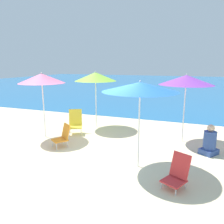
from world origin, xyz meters
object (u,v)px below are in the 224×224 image
(beach_umbrella_blue, at_px, (140,87))
(beach_umbrella_lime, at_px, (96,77))
(beach_umbrella_pink, at_px, (42,78))
(beach_chair_orange, at_px, (63,136))
(beach_chair_yellow, at_px, (75,122))
(beach_chair_red, at_px, (177,173))
(beach_umbrella_purple, at_px, (186,80))
(person_seated_near, at_px, (210,142))

(beach_umbrella_blue, relative_size, beach_umbrella_lime, 0.96)
(beach_umbrella_pink, relative_size, beach_chair_orange, 3.20)
(beach_umbrella_pink, bearing_deg, beach_chair_yellow, 43.70)
(beach_umbrella_pink, distance_m, beach_chair_red, 5.32)
(beach_umbrella_purple, height_order, beach_umbrella_pink, beach_umbrella_pink)
(beach_umbrella_purple, distance_m, beach_umbrella_lime, 3.52)
(beach_umbrella_blue, bearing_deg, beach_umbrella_purple, 68.11)
(beach_chair_red, bearing_deg, beach_umbrella_pink, -173.28)
(beach_umbrella_blue, bearing_deg, beach_umbrella_pink, 163.10)
(beach_umbrella_purple, bearing_deg, beach_chair_yellow, -172.63)
(beach_umbrella_pink, xyz_separation_m, beach_chair_orange, (1.13, -0.59, -1.74))
(beach_umbrella_purple, bearing_deg, beach_umbrella_blue, -111.89)
(beach_umbrella_pink, bearing_deg, beach_chair_red, -20.43)
(beach_umbrella_purple, distance_m, beach_umbrella_pink, 4.83)
(beach_chair_red, bearing_deg, person_seated_near, 97.65)
(beach_umbrella_pink, height_order, beach_umbrella_lime, beach_umbrella_pink)
(beach_chair_yellow, bearing_deg, beach_umbrella_lime, 43.53)
(beach_umbrella_purple, bearing_deg, beach_chair_orange, -152.21)
(beach_umbrella_lime, bearing_deg, beach_umbrella_pink, -122.80)
(beach_umbrella_purple, xyz_separation_m, beach_chair_yellow, (-3.85, -0.50, -1.62))
(beach_chair_red, bearing_deg, beach_chair_orange, -170.81)
(beach_umbrella_purple, height_order, beach_chair_orange, beach_umbrella_purple)
(beach_umbrella_purple, bearing_deg, person_seated_near, -48.60)
(beach_umbrella_pink, bearing_deg, beach_umbrella_lime, 57.20)
(beach_umbrella_blue, height_order, beach_chair_orange, beach_umbrella_blue)
(beach_umbrella_lime, height_order, beach_chair_orange, beach_umbrella_lime)
(beach_umbrella_blue, bearing_deg, beach_chair_red, -32.00)
(beach_umbrella_purple, relative_size, person_seated_near, 2.54)
(person_seated_near, bearing_deg, beach_umbrella_pink, -139.90)
(beach_umbrella_blue, height_order, beach_chair_red, beach_umbrella_blue)
(beach_umbrella_pink, relative_size, person_seated_near, 2.57)
(beach_umbrella_pink, xyz_separation_m, beach_umbrella_lime, (1.18, 1.84, -0.02))
(beach_chair_red, bearing_deg, beach_chair_yellow, 174.21)
(beach_chair_orange, bearing_deg, beach_umbrella_pink, -173.58)
(beach_umbrella_lime, bearing_deg, person_seated_near, -18.97)
(beach_umbrella_lime, distance_m, person_seated_near, 4.83)
(beach_umbrella_lime, height_order, beach_chair_yellow, beach_umbrella_lime)
(beach_chair_orange, distance_m, beach_chair_red, 3.76)
(beach_chair_yellow, distance_m, person_seated_near, 4.66)
(beach_umbrella_lime, height_order, beach_chair_red, beach_umbrella_lime)
(beach_umbrella_purple, height_order, beach_umbrella_blue, beach_umbrella_purple)
(beach_chair_orange, relative_size, beach_chair_red, 1.01)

